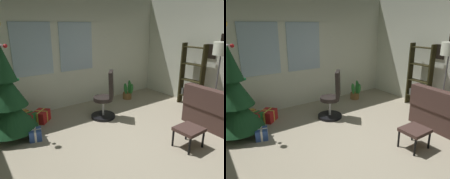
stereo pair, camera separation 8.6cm
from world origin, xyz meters
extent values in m
cube|color=tan|center=(0.00, 0.00, -0.05)|extent=(5.49, 5.46, 0.10)
cube|color=silver|center=(0.00, 2.78, 1.41)|extent=(5.49, 0.10, 2.82)
cube|color=silver|center=(-0.96, 2.72, 1.55)|extent=(0.90, 0.03, 1.20)
cube|color=silver|center=(0.14, 2.72, 1.55)|extent=(0.90, 0.03, 1.20)
cube|color=black|center=(2.74, 0.57, 1.46)|extent=(0.02, 0.24, 0.35)
cube|color=#442D28|center=(1.99, 0.32, 0.53)|extent=(0.85, 0.20, 0.20)
cube|color=beige|center=(1.74, -0.06, 0.60)|extent=(0.27, 0.43, 0.42)
cube|color=#442D28|center=(0.71, -0.34, 0.34)|extent=(0.45, 0.40, 0.06)
cylinder|color=black|center=(0.52, -0.51, 0.15)|extent=(0.04, 0.04, 0.31)
cylinder|color=black|center=(0.91, -0.51, 0.15)|extent=(0.04, 0.04, 0.31)
cylinder|color=black|center=(0.52, -0.17, 0.15)|extent=(0.04, 0.04, 0.31)
cylinder|color=black|center=(0.91, -0.17, 0.15)|extent=(0.04, 0.04, 0.31)
cylinder|color=#4C331E|center=(-1.73, 1.86, 0.08)|extent=(0.12, 0.12, 0.16)
cone|color=#184423|center=(-1.73, 1.86, 0.48)|extent=(0.96, 0.96, 0.64)
cone|color=#184423|center=(-1.73, 1.86, 0.96)|extent=(0.69, 0.69, 0.64)
cone|color=#184423|center=(-1.73, 1.86, 1.44)|extent=(0.42, 0.42, 0.64)
sphere|color=red|center=(-1.65, 1.86, 1.74)|extent=(0.07, 0.07, 0.07)
sphere|color=silver|center=(-1.71, 1.94, 1.73)|extent=(0.07, 0.07, 0.07)
sphere|color=blue|center=(-1.71, 2.01, 1.44)|extent=(0.06, 0.06, 0.06)
sphere|color=#1E8C4C|center=(-1.51, 1.92, 1.10)|extent=(0.05, 0.05, 0.05)
sphere|color=#B21433|center=(-1.58, 2.12, 0.83)|extent=(0.06, 0.06, 0.06)
cube|color=red|center=(-1.06, 2.21, 0.13)|extent=(0.45, 0.44, 0.25)
cube|color=#EAD84C|center=(-1.06, 2.21, 0.13)|extent=(0.28, 0.27, 0.26)
cube|color=#EAD84C|center=(-1.06, 2.21, 0.13)|extent=(0.23, 0.23, 0.26)
cube|color=#1E722D|center=(-1.34, 2.16, 0.13)|extent=(0.39, 0.33, 0.26)
cube|color=red|center=(-1.34, 2.16, 0.13)|extent=(0.32, 0.17, 0.27)
cube|color=red|center=(-1.34, 2.16, 0.13)|extent=(0.13, 0.22, 0.27)
cube|color=gold|center=(-1.37, 2.48, 0.11)|extent=(0.26, 0.29, 0.22)
cube|color=#B21919|center=(-1.37, 2.48, 0.11)|extent=(0.06, 0.28, 0.23)
cube|color=#B21919|center=(-1.37, 2.48, 0.11)|extent=(0.24, 0.06, 0.23)
cube|color=#2D4C99|center=(-1.41, 1.49, 0.10)|extent=(0.28, 0.31, 0.20)
cube|color=silver|center=(-1.41, 1.49, 0.10)|extent=(0.23, 0.10, 0.21)
cube|color=silver|center=(-1.41, 1.49, 0.10)|extent=(0.11, 0.27, 0.21)
cylinder|color=black|center=(0.19, 1.59, 0.03)|extent=(0.56, 0.56, 0.06)
cylinder|color=#B2B2B7|center=(0.19, 1.59, 0.26)|extent=(0.05, 0.05, 0.40)
cylinder|color=black|center=(0.19, 1.59, 0.46)|extent=(0.44, 0.44, 0.09)
cube|color=black|center=(0.34, 1.47, 0.81)|extent=(0.33, 0.37, 0.59)
cube|color=black|center=(2.53, 0.61, 0.82)|extent=(0.18, 0.04, 1.64)
cube|color=black|center=(2.53, 1.21, 0.82)|extent=(0.18, 0.04, 1.64)
cube|color=black|center=(2.53, 0.91, 0.25)|extent=(0.18, 0.56, 0.02)
cube|color=black|center=(2.53, 0.91, 0.68)|extent=(0.18, 0.56, 0.02)
cube|color=black|center=(2.53, 0.91, 1.11)|extent=(0.18, 0.56, 0.02)
cube|color=black|center=(2.53, 0.91, 1.54)|extent=(0.18, 0.56, 0.02)
cube|color=maroon|center=(2.54, 0.70, 0.35)|extent=(0.14, 0.07, 0.17)
cube|color=navy|center=(2.54, 0.78, 0.34)|extent=(0.15, 0.04, 0.16)
cube|color=beige|center=(2.55, 0.85, 0.37)|extent=(0.14, 0.08, 0.21)
cube|color=#366644|center=(2.55, 0.92, 0.36)|extent=(0.13, 0.05, 0.20)
cube|color=#723471|center=(2.55, 0.98, 0.35)|extent=(0.14, 0.05, 0.17)
cube|color=#C37231|center=(2.55, 1.03, 0.34)|extent=(0.14, 0.05, 0.15)
cube|color=#505451|center=(2.54, 1.10, 0.35)|extent=(0.16, 0.05, 0.18)
cylinder|color=slate|center=(2.29, 0.10, 0.01)|extent=(0.28, 0.28, 0.03)
cylinder|color=slate|center=(2.29, 0.10, 0.74)|extent=(0.03, 0.03, 1.43)
cylinder|color=white|center=(2.29, 0.10, 1.60)|extent=(0.35, 0.35, 0.28)
cylinder|color=olive|center=(1.49, 2.28, 0.09)|extent=(0.25, 0.25, 0.18)
ellipsoid|color=#28752D|center=(1.39, 2.23, 0.34)|extent=(0.16, 0.21, 0.33)
ellipsoid|color=#28752D|center=(1.50, 2.20, 0.35)|extent=(0.18, 0.17, 0.35)
ellipsoid|color=#28752D|center=(1.50, 2.11, 0.34)|extent=(0.12, 0.15, 0.32)
ellipsoid|color=#28752D|center=(1.58, 2.25, 0.37)|extent=(0.16, 0.20, 0.39)
camera|label=1|loc=(-2.34, -2.27, 2.09)|focal=34.11mm
camera|label=2|loc=(-2.27, -2.32, 2.09)|focal=34.11mm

